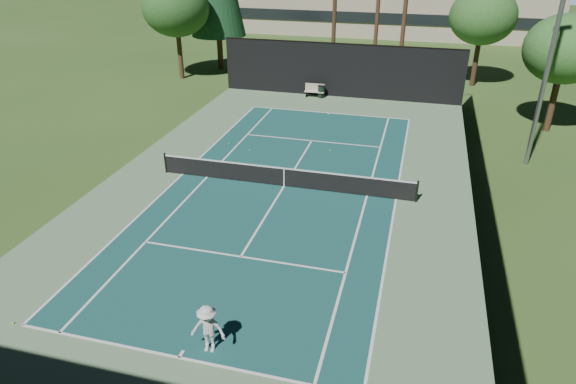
# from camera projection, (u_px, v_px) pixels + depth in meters

# --- Properties ---
(ground) EXTENTS (160.00, 160.00, 0.00)m
(ground) POSITION_uv_depth(u_px,v_px,m) (284.00, 186.00, 25.47)
(ground) COLOR #32531F
(ground) RESTS_ON ground
(apron_slab) EXTENTS (18.00, 32.00, 0.01)m
(apron_slab) POSITION_uv_depth(u_px,v_px,m) (284.00, 186.00, 25.47)
(apron_slab) COLOR #63875E
(apron_slab) RESTS_ON ground
(court_surface) EXTENTS (10.97, 23.77, 0.01)m
(court_surface) POSITION_uv_depth(u_px,v_px,m) (284.00, 186.00, 25.47)
(court_surface) COLOR #184E4B
(court_surface) RESTS_ON ground
(court_lines) EXTENTS (11.07, 23.87, 0.01)m
(court_lines) POSITION_uv_depth(u_px,v_px,m) (284.00, 186.00, 25.46)
(court_lines) COLOR white
(court_lines) RESTS_ON ground
(tennis_net) EXTENTS (12.90, 0.10, 1.10)m
(tennis_net) POSITION_uv_depth(u_px,v_px,m) (284.00, 176.00, 25.22)
(tennis_net) COLOR black
(tennis_net) RESTS_ON ground
(fence) EXTENTS (18.04, 32.05, 4.03)m
(fence) POSITION_uv_depth(u_px,v_px,m) (284.00, 148.00, 24.62)
(fence) COLOR black
(fence) RESTS_ON ground
(player) EXTENTS (1.11, 0.70, 1.65)m
(player) POSITION_uv_depth(u_px,v_px,m) (208.00, 329.00, 15.16)
(player) COLOR silver
(player) RESTS_ON ground
(tennis_ball_a) EXTENTS (0.08, 0.08, 0.08)m
(tennis_ball_a) POSITION_uv_depth(u_px,v_px,m) (13.00, 323.00, 16.54)
(tennis_ball_a) COLOR #D2DE32
(tennis_ball_a) RESTS_ON ground
(tennis_ball_b) EXTENTS (0.07, 0.07, 0.07)m
(tennis_ball_b) POSITION_uv_depth(u_px,v_px,m) (250.00, 150.00, 29.66)
(tennis_ball_b) COLOR #D2E534
(tennis_ball_b) RESTS_ON ground
(tennis_ball_c) EXTENTS (0.08, 0.08, 0.08)m
(tennis_ball_c) POSITION_uv_depth(u_px,v_px,m) (330.00, 150.00, 29.56)
(tennis_ball_c) COLOR #CDEF36
(tennis_ball_c) RESTS_ON ground
(tennis_ball_d) EXTENTS (0.07, 0.07, 0.07)m
(tennis_ball_d) POSITION_uv_depth(u_px,v_px,m) (229.00, 143.00, 30.53)
(tennis_ball_d) COLOR #D0DD32
(tennis_ball_d) RESTS_ON ground
(park_bench) EXTENTS (1.50, 0.45, 1.02)m
(park_bench) POSITION_uv_depth(u_px,v_px,m) (315.00, 90.00, 38.91)
(park_bench) COLOR beige
(park_bench) RESTS_ON ground
(trash_bin) EXTENTS (0.56, 0.56, 0.95)m
(trash_bin) POSITION_uv_depth(u_px,v_px,m) (321.00, 91.00, 38.85)
(trash_bin) COLOR black
(trash_bin) RESTS_ON ground
(decid_tree_a) EXTENTS (5.12, 5.12, 7.62)m
(decid_tree_a) POSITION_uv_depth(u_px,v_px,m) (483.00, 16.00, 39.67)
(decid_tree_a) COLOR #422B1C
(decid_tree_a) RESTS_ON ground
(decid_tree_b) EXTENTS (4.80, 4.80, 7.14)m
(decid_tree_b) POSITION_uv_depth(u_px,v_px,m) (565.00, 49.00, 30.30)
(decid_tree_b) COLOR #4B3320
(decid_tree_b) RESTS_ON ground
(decid_tree_c) EXTENTS (5.44, 5.44, 8.09)m
(decid_tree_c) POSITION_uv_depth(u_px,v_px,m) (176.00, 8.00, 41.55)
(decid_tree_c) COLOR #4D3621
(decid_tree_c) RESTS_ON ground
(light_pole) EXTENTS (0.90, 0.25, 12.22)m
(light_pole) POSITION_uv_depth(u_px,v_px,m) (553.00, 43.00, 24.96)
(light_pole) COLOR gray
(light_pole) RESTS_ON ground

